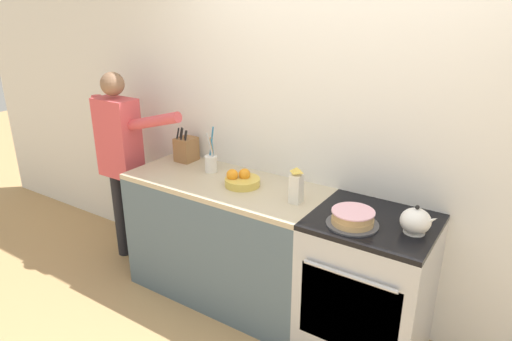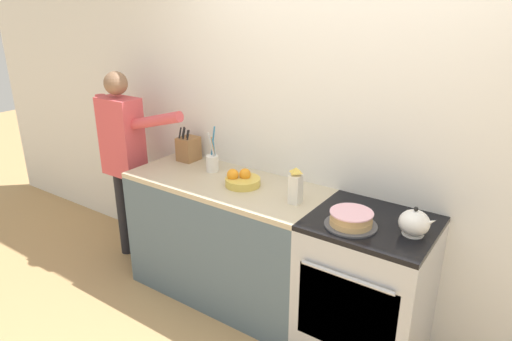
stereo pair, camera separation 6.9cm
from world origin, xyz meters
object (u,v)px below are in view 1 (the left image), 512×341
(stove_range, at_px, (367,287))
(knife_block, at_px, (186,149))
(milk_carton, at_px, (296,186))
(fruit_bowl, at_px, (241,180))
(layer_cake, at_px, (353,218))
(utensil_crock, at_px, (211,162))
(person_baker, at_px, (121,153))
(tea_kettle, at_px, (416,221))

(stove_range, height_order, knife_block, knife_block)
(stove_range, xyz_separation_m, milk_carton, (-0.49, -0.04, 0.57))
(milk_carton, bearing_deg, fruit_bowl, 174.49)
(stove_range, relative_size, layer_cake, 3.09)
(utensil_crock, relative_size, person_baker, 0.21)
(knife_block, bearing_deg, fruit_bowl, -15.43)
(tea_kettle, xyz_separation_m, fruit_bowl, (-1.17, 0.03, -0.03))
(layer_cake, relative_size, tea_kettle, 1.47)
(tea_kettle, distance_m, person_baker, 2.32)
(knife_block, bearing_deg, person_baker, -155.59)
(tea_kettle, distance_m, knife_block, 1.84)
(knife_block, relative_size, fruit_bowl, 1.13)
(knife_block, bearing_deg, milk_carton, -11.48)
(milk_carton, bearing_deg, knife_block, 168.52)
(milk_carton, height_order, person_baker, person_baker)
(stove_range, distance_m, tea_kettle, 0.58)
(knife_block, distance_m, fruit_bowl, 0.68)
(fruit_bowl, bearing_deg, stove_range, -0.48)
(milk_carton, relative_size, person_baker, 0.15)
(stove_range, relative_size, knife_block, 3.39)
(utensil_crock, distance_m, fruit_bowl, 0.35)
(tea_kettle, distance_m, milk_carton, 0.73)
(stove_range, bearing_deg, layer_cake, -124.31)
(utensil_crock, bearing_deg, fruit_bowl, -15.64)
(layer_cake, bearing_deg, utensil_crock, 169.42)
(tea_kettle, distance_m, fruit_bowl, 1.17)
(tea_kettle, height_order, knife_block, knife_block)
(layer_cake, height_order, milk_carton, milk_carton)
(utensil_crock, bearing_deg, milk_carton, -9.96)
(stove_range, relative_size, milk_carton, 3.87)
(fruit_bowl, xyz_separation_m, milk_carton, (0.44, -0.04, 0.07))
(milk_carton, distance_m, person_baker, 1.60)
(tea_kettle, bearing_deg, knife_block, 173.50)
(tea_kettle, relative_size, knife_block, 0.75)
(knife_block, bearing_deg, tea_kettle, -6.50)
(fruit_bowl, height_order, milk_carton, milk_carton)
(layer_cake, distance_m, tea_kettle, 0.34)
(tea_kettle, bearing_deg, fruit_bowl, 178.62)
(tea_kettle, xyz_separation_m, milk_carton, (-0.73, -0.01, 0.04))
(person_baker, bearing_deg, utensil_crock, 11.54)
(stove_range, distance_m, person_baker, 2.14)
(knife_block, bearing_deg, layer_cake, -11.56)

